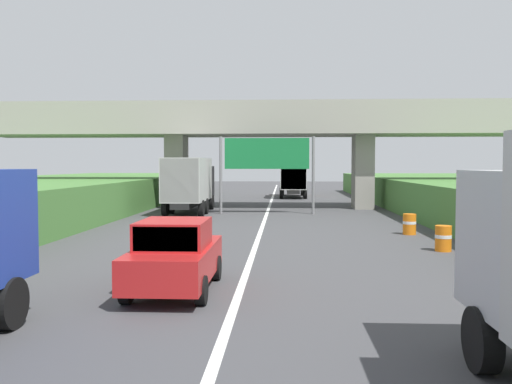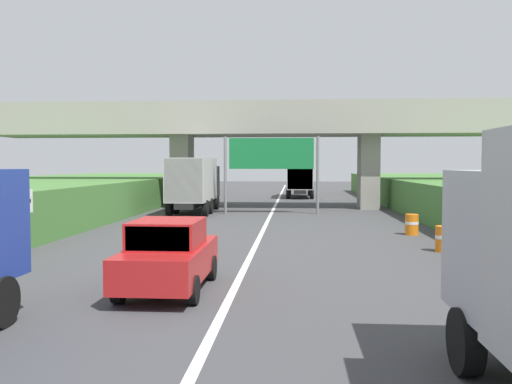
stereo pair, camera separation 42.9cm
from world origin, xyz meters
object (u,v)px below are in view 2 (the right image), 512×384
at_px(truck_black, 195,182).
at_px(construction_barrel_2, 488,262).
at_px(car_red, 169,255).
at_px(speed_limit_sign, 24,212).
at_px(truck_orange, 300,177).
at_px(construction_barrel_3, 444,239).
at_px(overhead_highway_sign, 271,158).
at_px(construction_barrel_4, 412,224).

xyz_separation_m(truck_black, construction_barrel_2, (11.41, -18.97, -1.47)).
relative_size(car_red, construction_barrel_2, 4.56).
xyz_separation_m(speed_limit_sign, construction_barrel_2, (13.97, -2.50, -1.02)).
height_order(truck_orange, construction_barrel_3, truck_orange).
distance_m(speed_limit_sign, truck_black, 16.67).
distance_m(overhead_highway_sign, construction_barrel_4, 11.95).
relative_size(car_red, construction_barrel_3, 4.56).
height_order(construction_barrel_3, construction_barrel_4, same).
distance_m(truck_black, construction_barrel_2, 22.18).
distance_m(speed_limit_sign, construction_barrel_4, 15.40).
height_order(truck_black, car_red, truck_black).
bearing_deg(construction_barrel_3, truck_orange, 98.61).
bearing_deg(truck_black, construction_barrel_3, -51.52).
bearing_deg(truck_orange, construction_barrel_3, -81.39).
bearing_deg(construction_barrel_4, car_red, -126.31).
bearing_deg(construction_barrel_3, car_red, -141.84).
bearing_deg(construction_barrel_2, truck_black, 121.04).
bearing_deg(overhead_highway_sign, speed_limit_sign, -114.67).
height_order(overhead_highway_sign, construction_barrel_3, overhead_highway_sign).
relative_size(overhead_highway_sign, truck_orange, 0.81).
relative_size(speed_limit_sign, construction_barrel_3, 2.48).
xyz_separation_m(overhead_highway_sign, car_red, (-1.54, -20.51, -2.61)).
relative_size(overhead_highway_sign, speed_limit_sign, 2.64).
bearing_deg(overhead_highway_sign, car_red, -94.30).
bearing_deg(construction_barrel_2, construction_barrel_3, 89.14).
bearing_deg(overhead_highway_sign, construction_barrel_2, -70.57).
distance_m(speed_limit_sign, truck_orange, 34.61).
distance_m(overhead_highway_sign, construction_barrel_3, 15.86).
xyz_separation_m(overhead_highway_sign, speed_limit_sign, (-7.40, -16.11, -1.99)).
bearing_deg(construction_barrel_2, speed_limit_sign, 169.84).
bearing_deg(construction_barrel_2, car_red, -166.82).
height_order(truck_black, construction_barrel_2, truck_black).
bearing_deg(construction_barrel_3, overhead_highway_sign, 115.21).
relative_size(truck_black, construction_barrel_4, 8.11).
distance_m(truck_black, car_red, 21.15).
bearing_deg(truck_orange, overhead_highway_sign, -96.27).
xyz_separation_m(speed_limit_sign, car_red, (5.86, -4.40, -0.62)).
height_order(construction_barrel_2, construction_barrel_4, same).
bearing_deg(car_red, truck_orange, 84.80).
height_order(construction_barrel_2, construction_barrel_3, same).
height_order(truck_black, construction_barrel_4, truck_black).
height_order(overhead_highway_sign, construction_barrel_2, overhead_highway_sign).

